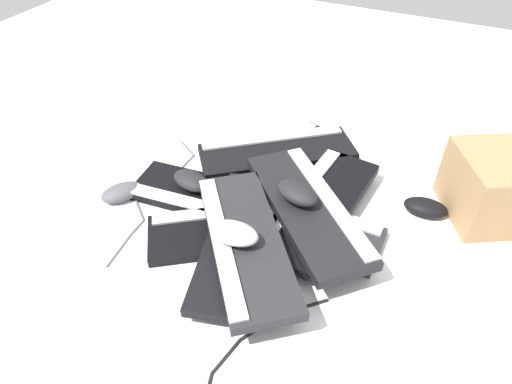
{
  "coord_description": "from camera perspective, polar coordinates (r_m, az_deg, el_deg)",
  "views": [
    {
      "loc": [
        0.44,
        -0.8,
        0.81
      ],
      "look_at": [
        0.07,
        0.01,
        0.04
      ],
      "focal_mm": 32.0,
      "sensor_mm": 36.0,
      "label": 1
    }
  ],
  "objects": [
    {
      "name": "ground_plane",
      "position": [
        1.22,
        -3.06,
        -0.95
      ],
      "size": [
        3.2,
        3.2,
        0.0
      ],
      "primitive_type": "plane",
      "color": "white"
    },
    {
      "name": "keyboard_4",
      "position": [
        1.32,
        2.64,
        5.05
      ],
      "size": [
        0.44,
        0.39,
        0.03
      ],
      "color": "black",
      "rests_on": "keyboard_1"
    },
    {
      "name": "mouse_3",
      "position": [
        1.26,
        -16.45,
        -0.02
      ],
      "size": [
        0.12,
        0.13,
        0.04
      ],
      "primitive_type": "ellipsoid",
      "rotation": [
        0.0,
        0.0,
        4.13
      ],
      "color": "#4C4C51",
      "rests_on": "ground"
    },
    {
      "name": "mouse_2",
      "position": [
        1.25,
        20.44,
        -1.82
      ],
      "size": [
        0.11,
        0.07,
        0.04
      ],
      "primitive_type": "ellipsoid",
      "rotation": [
        0.0,
        0.0,
        0.06
      ],
      "color": "black",
      "rests_on": "ground"
    },
    {
      "name": "keyboard_7",
      "position": [
        1.1,
        6.49,
        -1.92
      ],
      "size": [
        0.42,
        0.42,
        0.03
      ],
      "color": "black",
      "rests_on": "keyboard_6"
    },
    {
      "name": "keyboard_1",
      "position": [
        1.33,
        2.82,
        3.77
      ],
      "size": [
        0.3,
        0.46,
        0.03
      ],
      "color": "black",
      "rests_on": "ground"
    },
    {
      "name": "keyboard_6",
      "position": [
        1.15,
        7.86,
        -1.61
      ],
      "size": [
        0.2,
        0.45,
        0.03
      ],
      "color": "black",
      "rests_on": "keyboard_0"
    },
    {
      "name": "cardboard_box",
      "position": [
        1.27,
        28.12,
        0.61
      ],
      "size": [
        0.29,
        0.29,
        0.17
      ],
      "primitive_type": "cube",
      "rotation": [
        0.0,
        0.0,
        0.51
      ],
      "color": "#9E774C",
      "rests_on": "ground"
    },
    {
      "name": "keyboard_0",
      "position": [
        1.14,
        4.63,
        -3.75
      ],
      "size": [
        0.44,
        0.16,
        0.03
      ],
      "color": "#232326",
      "rests_on": "ground"
    },
    {
      "name": "mouse_0",
      "position": [
        1.21,
        -8.1,
        1.44
      ],
      "size": [
        0.12,
        0.09,
        0.04
      ],
      "primitive_type": "ellipsoid",
      "rotation": [
        0.0,
        0.0,
        6.06
      ],
      "color": "black",
      "rests_on": "keyboard_2"
    },
    {
      "name": "keyboard_3",
      "position": [
        1.12,
        -2.11,
        -4.62
      ],
      "size": [
        0.45,
        0.37,
        0.03
      ],
      "color": "black",
      "rests_on": "ground"
    },
    {
      "name": "mouse_1",
      "position": [
        1.45,
        2.79,
        7.52
      ],
      "size": [
        0.13,
        0.12,
        0.04
      ],
      "primitive_type": "ellipsoid",
      "rotation": [
        0.0,
        0.0,
        0.58
      ],
      "color": "silver",
      "rests_on": "ground"
    },
    {
      "name": "mouse_4",
      "position": [
        0.98,
        -2.74,
        -5.15
      ],
      "size": [
        0.11,
        0.07,
        0.04
      ],
      "primitive_type": "ellipsoid",
      "rotation": [
        0.0,
        0.0,
        0.04
      ],
      "color": "#B7B7BC",
      "rests_on": "keyboard_8"
    },
    {
      "name": "cable_1",
      "position": [
        1.27,
        -12.43,
        0.03
      ],
      "size": [
        0.12,
        0.51,
        0.01
      ],
      "color": "#59595B",
      "rests_on": "ground"
    },
    {
      "name": "mouse_5",
      "position": [
        1.08,
        5.18,
        -0.12
      ],
      "size": [
        0.13,
        0.1,
        0.04
      ],
      "primitive_type": "ellipsoid",
      "rotation": [
        0.0,
        0.0,
        5.95
      ],
      "color": "black",
      "rests_on": "keyboard_7"
    },
    {
      "name": "keyboard_8",
      "position": [
        1.01,
        -1.44,
        -6.1
      ],
      "size": [
        0.39,
        0.44,
        0.03
      ],
      "color": "#232326",
      "rests_on": "keyboard_5"
    },
    {
      "name": "keyboard_2",
      "position": [
        1.21,
        -5.39,
        -0.7
      ],
      "size": [
        0.45,
        0.19,
        0.03
      ],
      "color": "black",
      "rests_on": "ground"
    },
    {
      "name": "keyboard_5",
      "position": [
        1.06,
        -1.76,
        -5.83
      ],
      "size": [
        0.26,
        0.46,
        0.03
      ],
      "color": "black",
      "rests_on": "keyboard_3"
    }
  ]
}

